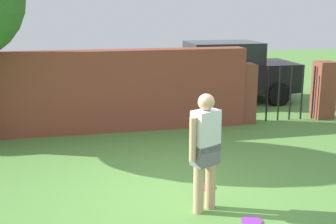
{
  "coord_description": "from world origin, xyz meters",
  "views": [
    {
      "loc": [
        -1.45,
        -5.87,
        2.72
      ],
      "look_at": [
        0.13,
        1.18,
        1.0
      ],
      "focal_mm": 47.88,
      "sensor_mm": 36.0,
      "label": 1
    }
  ],
  "objects": [
    {
      "name": "ground_plane",
      "position": [
        0.0,
        0.0,
        0.0
      ],
      "size": [
        40.0,
        40.0,
        0.0
      ],
      "primitive_type": "plane",
      "color": "#568C3D"
    },
    {
      "name": "brick_wall",
      "position": [
        -1.5,
        3.84,
        0.89
      ],
      "size": [
        7.97,
        0.5,
        1.79
      ],
      "primitive_type": "cube",
      "color": "brown",
      "rests_on": "ground"
    },
    {
      "name": "person",
      "position": [
        0.27,
        -0.48,
        0.9
      ],
      "size": [
        0.49,
        0.36,
        1.62
      ],
      "rotation": [
        0.0,
        0.0,
        0.46
      ],
      "color": "tan",
      "rests_on": "ground"
    },
    {
      "name": "fence_gate",
      "position": [
        3.62,
        3.84,
        0.7
      ],
      "size": [
        2.5,
        0.44,
        1.4
      ],
      "color": "brown",
      "rests_on": "ground"
    },
    {
      "name": "car",
      "position": [
        2.86,
        6.22,
        0.86
      ],
      "size": [
        4.21,
        1.95,
        1.72
      ],
      "rotation": [
        0.0,
        0.0,
        3.13
      ],
      "color": "black",
      "rests_on": "ground"
    },
    {
      "name": "frisbee_red",
      "position": [
        0.53,
        0.25,
        0.01
      ],
      "size": [
        0.27,
        0.27,
        0.02
      ],
      "primitive_type": "cylinder",
      "color": "red",
      "rests_on": "ground"
    },
    {
      "name": "frisbee_purple",
      "position": [
        0.77,
        -0.95,
        0.01
      ],
      "size": [
        0.27,
        0.27,
        0.02
      ],
      "primitive_type": "cylinder",
      "color": "purple",
      "rests_on": "ground"
    }
  ]
}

